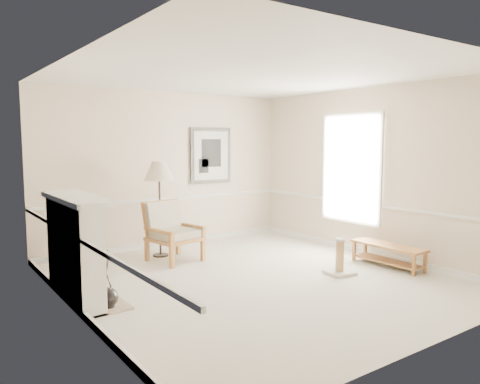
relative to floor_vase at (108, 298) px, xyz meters
name	(u,v)px	position (x,y,z in m)	size (l,w,h in m)	color
ground	(255,279)	(2.15, -0.04, -0.13)	(5.50, 5.50, 0.00)	silver
room	(260,149)	(2.29, 0.03, 1.73)	(5.04, 5.54, 2.92)	beige
fireplace	(76,250)	(-0.19, 0.56, 0.51)	(0.64, 1.64, 1.31)	white
floor_vase	(108,298)	(0.00, 0.00, 0.00)	(0.25, 0.25, 0.72)	black
armchair	(171,228)	(1.69, 1.68, 0.40)	(0.88, 0.92, 0.99)	#985C31
floor_lamp	(159,174)	(1.65, 2.00, 1.30)	(0.60, 0.60, 1.64)	black
bench	(388,252)	(4.30, -0.71, 0.10)	(0.37, 1.24, 0.35)	#985C31
scratching_post	(340,263)	(3.35, -0.56, 0.04)	(0.44, 0.44, 0.54)	beige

